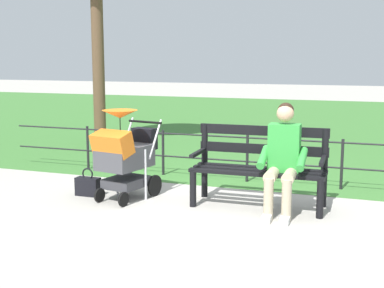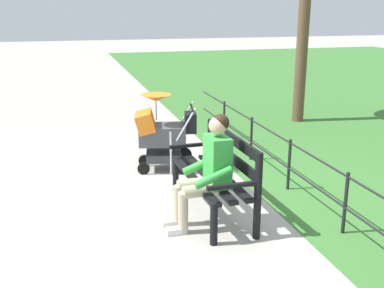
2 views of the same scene
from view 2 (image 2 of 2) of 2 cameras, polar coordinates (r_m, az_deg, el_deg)
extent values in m
plane|color=#ADA89E|center=(6.08, 0.75, -6.65)|extent=(60.00, 60.00, 0.00)
cube|color=black|center=(5.58, 3.79, -3.88)|extent=(1.60, 0.15, 0.04)
cube|color=black|center=(5.52, 2.03, -4.07)|extent=(1.60, 0.15, 0.04)
cube|color=black|center=(5.47, 0.25, -4.27)|extent=(1.60, 0.15, 0.04)
cube|color=black|center=(5.54, 4.80, -1.63)|extent=(1.60, 0.08, 0.12)
cube|color=black|center=(5.48, 4.85, 0.66)|extent=(1.60, 0.08, 0.12)
cylinder|color=black|center=(4.90, 2.65, -9.70)|extent=(0.08, 0.08, 0.45)
cylinder|color=black|center=(4.97, 7.95, -6.32)|extent=(0.08, 0.08, 0.95)
cube|color=black|center=(4.80, 4.97, -5.03)|extent=(0.07, 0.56, 0.04)
cylinder|color=black|center=(6.22, -1.98, -3.90)|extent=(0.08, 0.08, 0.45)
cylinder|color=black|center=(6.27, 2.23, -1.31)|extent=(0.08, 0.08, 0.95)
cube|color=black|center=(6.14, -0.22, -0.17)|extent=(0.07, 0.56, 0.04)
cylinder|color=tan|center=(5.09, 1.08, -5.65)|extent=(0.15, 0.40, 0.14)
cylinder|color=tan|center=(5.27, 0.40, -4.87)|extent=(0.15, 0.40, 0.14)
cylinder|color=tan|center=(5.13, -1.08, -8.33)|extent=(0.11, 0.11, 0.47)
cylinder|color=tan|center=(5.30, -1.68, -7.47)|extent=(0.11, 0.11, 0.47)
cube|color=silver|center=(5.20, -1.93, -10.44)|extent=(0.11, 0.22, 0.07)
cube|color=silver|center=(5.37, -2.50, -9.52)|extent=(0.11, 0.22, 0.07)
cube|color=green|center=(5.15, 3.08, -2.09)|extent=(0.37, 0.23, 0.56)
cylinder|color=green|center=(4.95, 2.63, -4.09)|extent=(0.10, 0.43, 0.23)
cylinder|color=green|center=(5.34, 1.05, -2.51)|extent=(0.10, 0.43, 0.23)
sphere|color=tan|center=(5.04, 3.15, 2.23)|extent=(0.20, 0.20, 0.20)
sphere|color=black|center=(5.04, 3.48, 2.59)|extent=(0.19, 0.19, 0.19)
cylinder|color=black|center=(6.89, -0.88, -2.59)|extent=(0.08, 0.28, 0.28)
cylinder|color=black|center=(7.33, -1.09, -1.43)|extent=(0.08, 0.28, 0.28)
cylinder|color=black|center=(6.94, -5.86, -2.98)|extent=(0.06, 0.18, 0.18)
cylinder|color=black|center=(7.30, -5.78, -2.00)|extent=(0.06, 0.18, 0.18)
cube|color=#38383D|center=(7.08, -3.42, -1.43)|extent=(0.51, 0.59, 0.12)
cylinder|color=silver|center=(6.83, -2.57, -1.16)|extent=(0.03, 0.03, 0.65)
cylinder|color=silver|center=(7.27, -2.67, -0.07)|extent=(0.03, 0.03, 0.65)
cube|color=#47474C|center=(6.98, -3.63, 1.15)|extent=(0.58, 0.76, 0.28)
cube|color=orange|center=(6.93, -5.64, 2.70)|extent=(0.53, 0.39, 0.33)
cylinder|color=black|center=(6.90, -0.02, 4.42)|extent=(0.52, 0.13, 0.03)
cylinder|color=silver|center=(6.72, -0.74, 2.34)|extent=(0.08, 0.30, 0.49)
cylinder|color=silver|center=(7.17, -0.95, 3.22)|extent=(0.08, 0.30, 0.49)
cone|color=orange|center=(6.86, -4.38, 5.57)|extent=(0.52, 0.52, 0.10)
cylinder|color=black|center=(6.89, -4.35, 4.10)|extent=(0.01, 0.01, 0.30)
cube|color=black|center=(6.95, -0.19, 2.65)|extent=(0.34, 0.22, 0.28)
cube|color=black|center=(7.62, -4.45, -0.94)|extent=(0.32, 0.14, 0.24)
torus|color=black|center=(7.57, -4.47, 0.29)|extent=(0.16, 0.02, 0.16)
cylinder|color=black|center=(5.33, 18.03, -6.83)|extent=(0.04, 0.04, 0.70)
cylinder|color=black|center=(6.40, 11.65, -2.47)|extent=(0.04, 0.04, 0.70)
cylinder|color=black|center=(7.55, 7.17, 0.63)|extent=(0.04, 0.04, 0.70)
cylinder|color=black|center=(8.74, 3.89, 2.90)|extent=(0.04, 0.04, 0.70)
cylinder|color=black|center=(6.31, 11.80, 0.11)|extent=(7.94, 0.02, 0.02)
cylinder|color=black|center=(6.41, 11.62, -2.89)|extent=(7.94, 0.02, 0.02)
cylinder|color=brown|center=(10.16, 13.24, 12.56)|extent=(0.24, 0.24, 3.56)
camera|label=1|loc=(5.75, -65.65, 0.77)|focal=48.92mm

